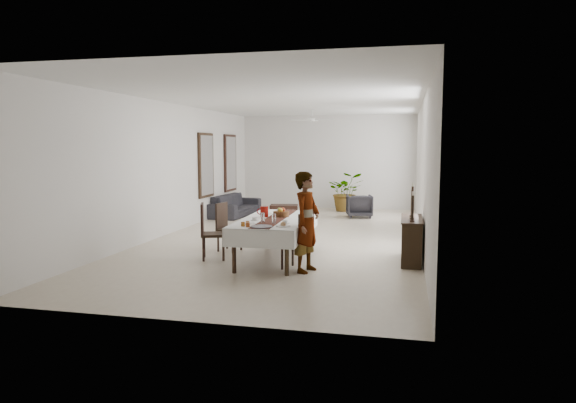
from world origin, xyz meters
The scene contains 87 objects.
floor centered at (0.00, 0.00, 0.00)m, with size 6.00×12.00×0.00m, color beige.
ceiling centered at (0.00, 0.00, 3.20)m, with size 6.00×12.00×0.02m, color white.
wall_back centered at (0.00, 6.00, 1.60)m, with size 6.00×0.02×3.20m, color silver.
wall_front centered at (0.00, -6.00, 1.60)m, with size 6.00×0.02×3.20m, color silver.
wall_left centered at (-3.00, 0.00, 1.60)m, with size 0.02×12.00×3.20m, color silver.
wall_right centered at (3.00, 0.00, 1.60)m, with size 0.02×12.00×3.20m, color silver.
dining_table_top centered at (0.27, -2.38, 0.75)m, with size 1.04×2.49×0.05m, color black.
table_leg_fl centered at (-0.15, -3.57, 0.36)m, with size 0.07×0.07×0.73m, color black.
table_leg_fr centered at (0.76, -3.55, 0.36)m, with size 0.07×0.07×0.73m, color black.
table_leg_bl centered at (-0.22, -1.21, 0.36)m, with size 0.07×0.07×0.73m, color black.
table_leg_br centered at (0.69, -1.18, 0.36)m, with size 0.07×0.07×0.73m, color black.
tablecloth_top centered at (0.27, -2.38, 0.78)m, with size 1.22×2.67×0.01m, color silver.
tablecloth_drape_left centered at (-0.34, -2.39, 0.63)m, with size 0.01×2.67×0.31m, color white.
tablecloth_drape_right centered at (0.88, -2.36, 0.63)m, with size 0.01×2.67×0.31m, color white.
tablecloth_drape_near centered at (0.31, -3.71, 0.63)m, with size 1.22×0.01×0.31m, color silver.
tablecloth_drape_far centered at (0.23, -1.05, 0.63)m, with size 1.22×0.01×0.31m, color white.
table_runner centered at (0.27, -2.38, 0.79)m, with size 0.36×2.59×0.00m, color #4E2116.
red_pitcher centered at (0.01, -2.23, 0.89)m, with size 0.16×0.16×0.21m, color maroon.
pitcher_handle centered at (-0.08, -2.23, 0.89)m, with size 0.12×0.12×0.02m, color maroon.
wine_glass_near centered at (0.41, -3.05, 0.88)m, with size 0.07×0.07×0.18m, color white.
wine_glass_mid centered at (0.18, -2.95, 0.88)m, with size 0.07×0.07×0.18m, color silver.
teacup_right centered at (0.60, -2.99, 0.82)m, with size 0.09×0.09×0.06m, color silver.
saucer_right centered at (0.60, -2.99, 0.79)m, with size 0.16×0.16×0.01m, color silver.
teacup_left centered at (-0.03, -2.75, 0.82)m, with size 0.09×0.09×0.06m, color silver.
saucer_left centered at (-0.03, -2.75, 0.79)m, with size 0.16×0.16×0.01m, color silver.
plate_near_right centered at (0.64, -3.30, 0.80)m, with size 0.25×0.25×0.02m, color silver.
bread_near_right centered at (0.64, -3.30, 0.82)m, with size 0.09×0.09×0.09m, color tan.
plate_near_left centered at (-0.02, -3.16, 0.80)m, with size 0.25×0.25×0.02m, color white.
plate_far_left centered at (-0.08, -1.82, 0.80)m, with size 0.25×0.25×0.02m, color white.
serving_tray centered at (0.30, -3.46, 0.80)m, with size 0.37×0.37×0.02m, color #3B3B3F.
jam_jar_a centered at (0.07, -3.50, 0.83)m, with size 0.07×0.07×0.08m, color #9C4016.
jam_jar_b centered at (-0.03, -3.44, 0.83)m, with size 0.07×0.07×0.08m, color #965415.
jam_jar_c centered at (0.02, -3.34, 0.83)m, with size 0.07×0.07×0.08m, color #924E15.
fruit_basket centered at (0.31, -2.12, 0.84)m, with size 0.31×0.31×0.10m, color brown.
fruit_red centered at (0.34, -2.09, 0.92)m, with size 0.09×0.09×0.09m, color #AA2D11.
fruit_green centered at (0.27, -2.09, 0.92)m, with size 0.08×0.08×0.08m, color #5D7623.
fruit_yellow centered at (0.32, -2.17, 0.92)m, with size 0.09×0.09×0.09m, color gold.
chair_right_near_seat centered at (0.80, -3.03, 0.44)m, with size 0.43×0.43×0.05m, color black.
chair_right_near_leg_fl centered at (0.91, -3.25, 0.21)m, with size 0.04×0.04×0.42m, color black.
chair_right_near_leg_fr centered at (1.02, -2.93, 0.21)m, with size 0.04×0.04×0.42m, color black.
chair_right_near_leg_bl centered at (0.58, -3.14, 0.21)m, with size 0.04×0.04×0.42m, color black.
chair_right_near_leg_br centered at (0.70, -2.81, 0.21)m, with size 0.04×0.04×0.42m, color black.
chair_right_near_back centered at (0.98, -3.10, 0.73)m, with size 0.43×0.04×0.54m, color black.
chair_right_far_seat centered at (0.62, -1.49, 0.43)m, with size 0.41×0.41×0.05m, color black.
chair_right_far_leg_fl centered at (0.83, -1.60, 0.20)m, with size 0.04×0.04×0.41m, color black.
chair_right_far_leg_fr centered at (0.73, -1.28, 0.20)m, with size 0.04×0.04×0.41m, color black.
chair_right_far_leg_bl centered at (0.51, -1.71, 0.20)m, with size 0.04×0.04×0.41m, color black.
chair_right_far_leg_br centered at (0.40, -1.38, 0.20)m, with size 0.04×0.04×0.41m, color black.
chair_right_far_back centered at (0.80, -1.43, 0.72)m, with size 0.41×0.04×0.53m, color black.
chair_left_near_seat centered at (-0.89, -2.61, 0.47)m, with size 0.45×0.45×0.05m, color black.
chair_left_near_leg_fl centered at (-1.13, -2.50, 0.22)m, with size 0.05×0.05×0.45m, color black.
chair_left_near_leg_fr centered at (-1.00, -2.85, 0.22)m, with size 0.05×0.05×0.45m, color black.
chair_left_near_leg_bl centered at (-0.78, -2.37, 0.22)m, with size 0.05×0.05×0.45m, color black.
chair_left_near_leg_br centered at (-0.65, -2.72, 0.22)m, with size 0.05×0.05×0.45m, color black.
chair_left_near_back centered at (-1.09, -2.68, 0.78)m, with size 0.45×0.04×0.58m, color black.
chair_left_far_seat centered at (-0.85, -1.80, 0.44)m, with size 0.42×0.42×0.05m, color black.
chair_left_far_leg_fl centered at (-0.98, -1.60, 0.21)m, with size 0.04×0.04×0.41m, color black.
chair_left_far_leg_fr centered at (-1.06, -1.93, 0.21)m, with size 0.04×0.04×0.41m, color black.
chair_left_far_leg_bl centered at (-0.65, -1.67, 0.21)m, with size 0.04×0.04×0.41m, color black.
chair_left_far_leg_br centered at (-0.72, -2.01, 0.21)m, with size 0.04×0.04×0.41m, color black.
chair_left_far_back centered at (-1.04, -1.76, 0.72)m, with size 0.42×0.04×0.53m, color black.
woman centered at (1.02, -3.18, 0.86)m, with size 0.63×0.41×1.72m, color #95989E.
sideboard_body centered at (2.78, -1.99, 0.40)m, with size 0.35×1.32×0.79m, color black.
sideboard_top centered at (2.78, -1.99, 0.81)m, with size 0.39×1.37×0.03m, color black.
candlestick_near_base centered at (2.78, -2.47, 0.83)m, with size 0.09×0.09×0.03m, color black.
candlestick_near_shaft centered at (2.78, -2.47, 1.07)m, with size 0.04×0.04×0.44m, color black.
candlestick_near_candle centered at (2.78, -2.47, 1.32)m, with size 0.03×0.03×0.07m, color beige.
candlestick_mid_base centered at (2.78, -2.12, 0.83)m, with size 0.09×0.09×0.03m, color black.
candlestick_mid_shaft centered at (2.78, -2.12, 1.13)m, with size 0.04×0.04×0.57m, color black.
candlestick_mid_candle centered at (2.78, -2.12, 1.45)m, with size 0.03×0.03×0.07m, color beige.
candlestick_far_base centered at (2.78, -1.77, 0.83)m, with size 0.09×0.09×0.03m, color black.
candlestick_far_shaft centered at (2.78, -1.77, 1.09)m, with size 0.04×0.04×0.48m, color black.
candlestick_far_candle centered at (2.78, -1.77, 1.37)m, with size 0.03×0.03×0.07m, color beige.
sofa centered at (-2.47, 3.36, 0.33)m, with size 2.23×0.87×0.65m, color #27252A.
armchair centered at (1.31, 3.83, 0.35)m, with size 0.74×0.76×0.69m, color #2B282E.
coffee_table centered at (-0.94, 3.40, 0.18)m, with size 0.83×0.55×0.37m, color black.
potted_plant centered at (0.74, 5.25, 0.64)m, with size 1.16×1.01×1.29m, color #2D5D25.
mirror_frame_near centered at (-2.96, 2.20, 1.60)m, with size 0.06×1.05×1.85m, color black.
mirror_glass_near centered at (-2.92, 2.20, 1.60)m, with size 0.01×0.90×1.70m, color silver.
mirror_frame_far centered at (-2.96, 4.30, 1.60)m, with size 0.06×1.05×1.85m, color black.
mirror_glass_far centered at (-2.92, 4.30, 1.60)m, with size 0.01×0.90×1.70m, color white.
fan_rod centered at (0.00, 3.00, 3.10)m, with size 0.04×0.04×0.20m, color silver.
fan_hub centered at (0.00, 3.00, 2.90)m, with size 0.16×0.16×0.08m, color white.
fan_blade_n centered at (0.00, 3.35, 2.90)m, with size 0.10×0.55×0.01m, color silver.
fan_blade_s centered at (0.00, 2.65, 2.90)m, with size 0.10×0.55×0.01m, color silver.
fan_blade_e centered at (0.35, 3.00, 2.90)m, with size 0.55×0.10×0.01m, color silver.
fan_blade_w centered at (-0.35, 3.00, 2.90)m, with size 0.55×0.10×0.01m, color white.
Camera 1 is at (2.64, -11.68, 2.15)m, focal length 32.00 mm.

